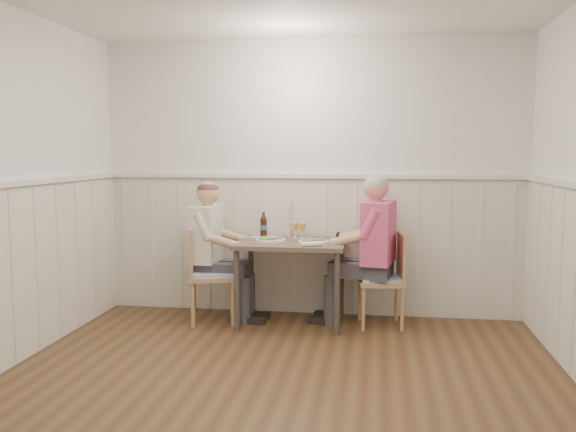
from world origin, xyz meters
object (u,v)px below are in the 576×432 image
(man_in_pink, at_px, (373,262))
(beer_bottle, at_px, (264,226))
(dining_table, at_px, (291,252))
(diner_cream, at_px, (210,261))
(chair_right, at_px, (387,276))
(grass_vase, at_px, (289,220))
(chair_left, at_px, (207,271))

(man_in_pink, xyz_separation_m, beer_bottle, (-1.03, 0.24, 0.28))
(dining_table, xyz_separation_m, man_in_pink, (0.73, 0.03, -0.08))
(man_in_pink, bearing_deg, diner_cream, 179.80)
(dining_table, relative_size, man_in_pink, 0.70)
(chair_right, distance_m, grass_vase, 1.05)
(dining_table, distance_m, chair_right, 0.88)
(diner_cream, distance_m, beer_bottle, 0.60)
(chair_right, xyz_separation_m, diner_cream, (-1.61, -0.01, 0.10))
(chair_right, distance_m, man_in_pink, 0.17)
(grass_vase, bearing_deg, chair_left, -153.52)
(chair_right, xyz_separation_m, man_in_pink, (-0.12, -0.02, 0.12))
(chair_right, bearing_deg, dining_table, -176.93)
(chair_left, bearing_deg, beer_bottle, 34.85)
(chair_left, xyz_separation_m, beer_bottle, (0.47, 0.33, 0.38))
(dining_table, bearing_deg, man_in_pink, 2.06)
(beer_bottle, relative_size, grass_vase, 0.65)
(chair_right, xyz_separation_m, chair_left, (-1.62, -0.11, 0.02))
(diner_cream, bearing_deg, chair_right, 0.50)
(dining_table, height_order, chair_right, chair_right)
(dining_table, xyz_separation_m, beer_bottle, (-0.30, 0.26, 0.20))
(man_in_pink, height_order, beer_bottle, man_in_pink)
(beer_bottle, xyz_separation_m, grass_vase, (0.24, 0.03, 0.06))
(man_in_pink, relative_size, grass_vase, 3.87)
(chair_left, relative_size, beer_bottle, 3.77)
(dining_table, xyz_separation_m, chair_left, (-0.77, -0.06, -0.18))
(man_in_pink, relative_size, beer_bottle, 5.94)
(dining_table, xyz_separation_m, chair_right, (0.85, 0.05, -0.20))
(chair_right, bearing_deg, diner_cream, -179.50)
(chair_left, distance_m, beer_bottle, 0.68)
(chair_left, xyz_separation_m, man_in_pink, (1.50, 0.09, 0.10))
(dining_table, height_order, diner_cream, diner_cream)
(beer_bottle, bearing_deg, chair_left, -145.15)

